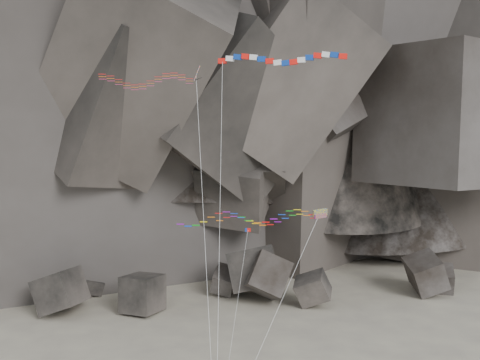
{
  "coord_description": "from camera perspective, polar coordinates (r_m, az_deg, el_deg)",
  "views": [
    {
      "loc": [
        -4.28,
        -53.33,
        26.86
      ],
      "look_at": [
        3.23,
        6.0,
        20.74
      ],
      "focal_mm": 45.0,
      "sensor_mm": 36.0,
      "label": 1
    }
  ],
  "objects": [
    {
      "name": "boulder_field",
      "position": [
        89.55,
        -5.25,
        -10.06
      ],
      "size": [
        81.14,
        17.23,
        8.82
      ],
      "color": "#47423F",
      "rests_on": "ground"
    },
    {
      "name": "parafoil_kite",
      "position": [
        53.84,
        0.39,
        -3.6
      ],
      "size": [
        13.84,
        9.8,
        17.24
      ],
      "rotation": [
        0.0,
        0.0,
        0.16
      ],
      "color": "yellow",
      "rests_on": "ground"
    },
    {
      "name": "banner_kite",
      "position": [
        54.47,
        3.88,
        11.22
      ],
      "size": [
        12.33,
        12.48,
        31.06
      ],
      "rotation": [
        0.0,
        0.0,
        -0.37
      ],
      "color": "red",
      "rests_on": "ground"
    },
    {
      "name": "pennant_kite",
      "position": [
        55.8,
        0.17,
        -8.53
      ],
      "size": [
        4.57,
        13.29,
        14.71
      ],
      "rotation": [
        0.0,
        0.0,
        -0.27
      ],
      "color": "red",
      "rests_on": "ground"
    },
    {
      "name": "headland",
      "position": [
        124.33,
        -5.32,
        12.81
      ],
      "size": [
        110.0,
        70.0,
        84.0
      ],
      "primitive_type": null,
      "color": "#4F4641",
      "rests_on": "ground"
    },
    {
      "name": "delta_kite",
      "position": [
        55.49,
        -9.14,
        9.37
      ],
      "size": [
        9.73,
        13.36,
        30.15
      ],
      "rotation": [
        0.0,
        0.0,
        -0.07
      ],
      "color": "red",
      "rests_on": "ground"
    }
  ]
}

